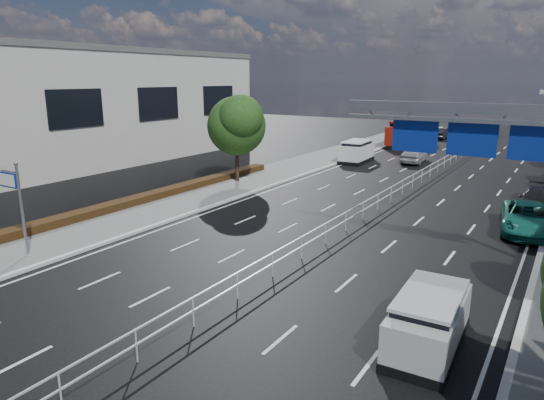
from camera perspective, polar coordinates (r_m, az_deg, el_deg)
The scene contains 16 objects.
ground at distance 16.96m, azimuth -7.34°, elevation -13.41°, with size 160.00×160.00×0.00m, color black.
sidewalk_near at distance 25.35m, azimuth -27.97°, elevation -5.36°, with size 5.00×140.00×0.14m, color slate.
kerb_near at distance 23.29m, azimuth -24.85°, elevation -6.64°, with size 0.25×140.00×0.15m, color silver.
median_fence at distance 36.09m, azimuth 15.91°, elevation 1.95°, with size 0.05×85.00×1.02m.
hedge_near at distance 29.29m, azimuth -21.43°, elevation -1.60°, with size 1.00×36.00×0.44m, color black.
toilet_sign at distance 24.15m, azimuth -28.10°, elevation 0.83°, with size 1.62×0.18×4.34m.
overhead_gantry at distance 21.85m, azimuth 24.39°, elevation 7.10°, with size 10.24×0.38×7.45m.
near_building at distance 49.55m, azimuth -21.50°, elevation 9.93°, with size 12.00×38.00×10.00m, color beige.
near_tree_back at distance 36.71m, azimuth -4.15°, elevation 9.11°, with size 4.84×4.51×6.69m.
white_minivan at distance 47.11m, azimuth 9.93°, elevation 5.64°, with size 2.29×4.84×2.06m.
red_bus at distance 60.45m, azimuth 15.67°, elevation 7.72°, with size 2.64×10.24×3.04m.
near_car_silver at distance 48.08m, azimuth 16.38°, elevation 5.20°, with size 1.91×4.74×1.61m, color #A1A3A8.
near_car_dark at distance 68.29m, azimuth 19.36°, elevation 7.39°, with size 1.49×4.28×1.41m, color black.
silver_minivan at distance 15.47m, azimuth 17.97°, elevation -13.34°, with size 1.93×4.24×1.74m.
parked_car_teal at distance 28.36m, azimuth 27.91°, elevation -1.93°, with size 2.54×5.52×1.53m, color #186D60.
parked_car_dark at distance 32.73m, azimuth 28.89°, elevation -0.11°, with size 2.10×5.17×1.50m, color black.
Camera 1 is at (9.73, -11.48, 7.82)m, focal length 32.00 mm.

